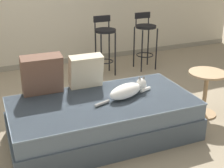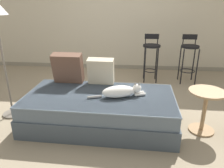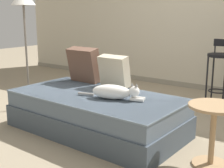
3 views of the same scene
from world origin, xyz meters
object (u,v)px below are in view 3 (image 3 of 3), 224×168
Objects in this scene: throw_pillow_corner at (84,65)px; bar_stool_near_window at (220,64)px; couch at (96,113)px; throw_pillow_middle at (114,71)px; side_table at (213,126)px; cat at (114,92)px; floor_lamp at (24,8)px.

throw_pillow_corner is 0.48× the size of bar_stool_near_window.
throw_pillow_middle reaches higher than couch.
couch is 0.80m from throw_pillow_corner.
throw_pillow_middle is at bearing 162.33° from side_table.
throw_pillow_corner is 0.92m from cat.
couch is at bearing 174.24° from cat.
side_table is at bearing -73.38° from bar_stool_near_window.
floor_lamp is (-2.10, -1.65, 0.77)m from bar_stool_near_window.
couch is at bearing -113.48° from bar_stool_near_window.
cat reaches higher than side_table.
floor_lamp is at bearing -168.41° from throw_pillow_middle.
throw_pillow_middle is at bearing -120.37° from bar_stool_near_window.
throw_pillow_middle is 0.24× the size of floor_lamp.
bar_stool_near_window is at bearing 59.63° from throw_pillow_middle.
bar_stool_near_window is at bearing 38.27° from floor_lamp.
cat is (0.27, -0.03, 0.29)m from couch.
bar_stool_near_window reaches higher than cat.
side_table is at bearing -17.67° from throw_pillow_middle.
throw_pillow_middle is at bearing 95.45° from couch.
floor_lamp is at bearing 176.30° from side_table.
throw_pillow_corner is 1.16× the size of throw_pillow_middle.
couch is at bearing -38.11° from throw_pillow_corner.
cat is at bearing -53.72° from throw_pillow_middle.
bar_stool_near_window reaches higher than throw_pillow_corner.
cat is (0.31, -0.43, -0.12)m from throw_pillow_middle.
side_table is 0.34× the size of floor_lamp.
side_table is at bearing -1.53° from couch.
throw_pillow_corner is (-0.52, 0.41, 0.44)m from couch.
throw_pillow_corner is 1.90m from bar_stool_near_window.
floor_lamp reaches higher than side_table.
couch is 1.99m from bar_stool_near_window.
side_table is (1.05, -0.01, -0.14)m from cat.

